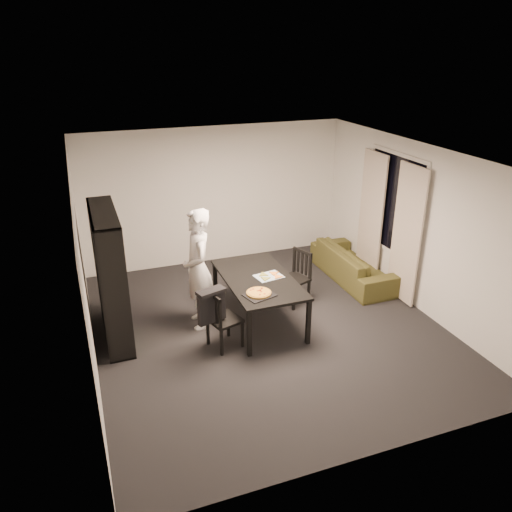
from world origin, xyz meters
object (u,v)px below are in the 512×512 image
object	(u,v)px
bookshelf	(110,276)
chair_left	(219,316)
baking_tray	(259,295)
pepperoni_pizza	(259,293)
sofa	(353,264)
chair_right	(298,273)
dining_table	(258,282)
person	(198,269)

from	to	relation	value
bookshelf	chair_left	world-z (taller)	bookshelf
baking_tray	pepperoni_pizza	world-z (taller)	pepperoni_pizza
sofa	chair_right	bearing A→B (deg)	108.28
chair_left	pepperoni_pizza	size ratio (longest dim) A/B	2.51
bookshelf	chair_right	xyz separation A→B (m)	(2.91, 0.01, -0.44)
dining_table	pepperoni_pizza	bearing A→B (deg)	-109.78
bookshelf	person	size ratio (longest dim) A/B	1.04
dining_table	baking_tray	size ratio (longest dim) A/B	4.42
person	baking_tray	xyz separation A→B (m)	(0.67, -0.76, -0.17)
bookshelf	person	world-z (taller)	bookshelf
person	dining_table	bearing A→B (deg)	77.86
chair_left	baking_tray	distance (m)	0.63
person	pepperoni_pizza	xyz separation A→B (m)	(0.68, -0.73, -0.15)
chair_right	person	bearing A→B (deg)	-106.77
bookshelf	baking_tray	size ratio (longest dim) A/B	4.75
dining_table	baking_tray	bearing A→B (deg)	-108.88
bookshelf	person	distance (m)	1.24
bookshelf	sofa	size ratio (longest dim) A/B	0.96
baking_tray	pepperoni_pizza	xyz separation A→B (m)	(0.00, 0.04, 0.02)
person	pepperoni_pizza	distance (m)	1.01
chair_right	baking_tray	world-z (taller)	chair_right
bookshelf	chair_left	distance (m)	1.65
dining_table	pepperoni_pizza	distance (m)	0.54
dining_table	sofa	xyz separation A→B (m)	(2.14, 0.81, -0.38)
bookshelf	dining_table	bearing A→B (deg)	-10.04
baking_tray	chair_left	bearing A→B (deg)	176.53
chair_left	person	world-z (taller)	person
chair_left	sofa	world-z (taller)	chair_left
bookshelf	pepperoni_pizza	world-z (taller)	bookshelf
bookshelf	pepperoni_pizza	bearing A→B (deg)	-24.57
person	baking_tray	bearing A→B (deg)	44.05
chair_left	chair_right	xyz separation A→B (m)	(1.59, 0.88, 0.01)
dining_table	bookshelf	bearing A→B (deg)	169.96
baking_tray	sofa	distance (m)	2.73
chair_right	pepperoni_pizza	xyz separation A→B (m)	(-1.01, -0.88, 0.25)
dining_table	sofa	bearing A→B (deg)	20.77
chair_left	sofa	size ratio (longest dim) A/B	0.45
chair_right	pepperoni_pizza	size ratio (longest dim) A/B	2.55
bookshelf	baking_tray	bearing A→B (deg)	-25.48
pepperoni_pizza	sofa	size ratio (longest dim) A/B	0.18
chair_right	sofa	world-z (taller)	chair_right
chair_left	dining_table	bearing A→B (deg)	-73.47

